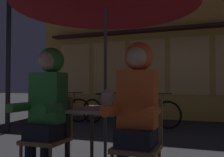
{
  "coord_description": "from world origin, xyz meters",
  "views": [
    {
      "loc": [
        1.07,
        -2.67,
        0.98
      ],
      "look_at": [
        0.0,
        0.22,
        1.08
      ],
      "focal_mm": 40.91,
      "sensor_mm": 36.0,
      "label": 1
    }
  ],
  "objects_px": {
    "lantern": "(107,98)",
    "bicycle_nearest": "(61,109)",
    "person_left_hooded": "(47,100)",
    "bicycle_second": "(108,111)",
    "chair_left": "(50,134)",
    "cafe_table": "(105,117)",
    "chair_right": "(139,140)",
    "person_right_hooded": "(137,102)",
    "street_lamp": "(9,7)",
    "bicycle_third": "(148,113)"
  },
  "relations": [
    {
      "from": "lantern",
      "to": "bicycle_nearest",
      "type": "xyz_separation_m",
      "value": [
        -2.82,
        3.6,
        -0.51
      ]
    },
    {
      "from": "person_left_hooded",
      "to": "bicycle_second",
      "type": "xyz_separation_m",
      "value": [
        -0.88,
        3.99,
        -0.5
      ]
    },
    {
      "from": "chair_left",
      "to": "lantern",
      "type": "bearing_deg",
      "value": 36.32
    },
    {
      "from": "cafe_table",
      "to": "person_left_hooded",
      "type": "bearing_deg",
      "value": -138.43
    },
    {
      "from": "chair_left",
      "to": "bicycle_nearest",
      "type": "distance_m",
      "value": 4.6
    },
    {
      "from": "cafe_table",
      "to": "chair_right",
      "type": "distance_m",
      "value": 0.62
    },
    {
      "from": "lantern",
      "to": "bicycle_second",
      "type": "relative_size",
      "value": 0.14
    },
    {
      "from": "person_left_hooded",
      "to": "person_right_hooded",
      "type": "relative_size",
      "value": 1.0
    },
    {
      "from": "bicycle_nearest",
      "to": "bicycle_second",
      "type": "xyz_separation_m",
      "value": [
        1.44,
        -0.03,
        0.0
      ]
    },
    {
      "from": "lantern",
      "to": "person_left_hooded",
      "type": "distance_m",
      "value": 0.65
    },
    {
      "from": "chair_left",
      "to": "street_lamp",
      "type": "relative_size",
      "value": 0.22
    },
    {
      "from": "chair_right",
      "to": "street_lamp",
      "type": "relative_size",
      "value": 0.22
    },
    {
      "from": "chair_right",
      "to": "person_left_hooded",
      "type": "height_order",
      "value": "person_left_hooded"
    },
    {
      "from": "person_left_hooded",
      "to": "person_right_hooded",
      "type": "bearing_deg",
      "value": 0.0
    },
    {
      "from": "chair_left",
      "to": "bicycle_second",
      "type": "distance_m",
      "value": 4.03
    },
    {
      "from": "chair_left",
      "to": "person_right_hooded",
      "type": "bearing_deg",
      "value": -3.39
    },
    {
      "from": "chair_left",
      "to": "person_left_hooded",
      "type": "xyz_separation_m",
      "value": [
        -0.0,
        -0.06,
        0.36
      ]
    },
    {
      "from": "bicycle_nearest",
      "to": "bicycle_third",
      "type": "bearing_deg",
      "value": -1.72
    },
    {
      "from": "person_right_hooded",
      "to": "street_lamp",
      "type": "height_order",
      "value": "street_lamp"
    },
    {
      "from": "chair_right",
      "to": "bicycle_third",
      "type": "xyz_separation_m",
      "value": [
        -0.76,
        3.89,
        -0.14
      ]
    },
    {
      "from": "chair_right",
      "to": "cafe_table",
      "type": "bearing_deg",
      "value": 142.45
    },
    {
      "from": "cafe_table",
      "to": "bicycle_nearest",
      "type": "xyz_separation_m",
      "value": [
        -2.8,
        3.6,
        -0.29
      ]
    },
    {
      "from": "lantern",
      "to": "chair_left",
      "type": "distance_m",
      "value": 0.72
    },
    {
      "from": "lantern",
      "to": "bicycle_nearest",
      "type": "relative_size",
      "value": 0.14
    },
    {
      "from": "cafe_table",
      "to": "lantern",
      "type": "bearing_deg",
      "value": -8.29
    },
    {
      "from": "cafe_table",
      "to": "chair_right",
      "type": "xyz_separation_m",
      "value": [
        0.48,
        -0.37,
        -0.15
      ]
    },
    {
      "from": "bicycle_third",
      "to": "bicycle_second",
      "type": "bearing_deg",
      "value": 177.78
    },
    {
      "from": "bicycle_second",
      "to": "bicycle_third",
      "type": "relative_size",
      "value": 1.01
    },
    {
      "from": "person_left_hooded",
      "to": "bicycle_nearest",
      "type": "height_order",
      "value": "person_left_hooded"
    },
    {
      "from": "lantern",
      "to": "person_right_hooded",
      "type": "xyz_separation_m",
      "value": [
        0.46,
        -0.42,
        -0.01
      ]
    },
    {
      "from": "lantern",
      "to": "street_lamp",
      "type": "xyz_separation_m",
      "value": [
        -2.96,
        1.69,
        1.85
      ]
    },
    {
      "from": "street_lamp",
      "to": "bicycle_third",
      "type": "bearing_deg",
      "value": 34.6
    },
    {
      "from": "street_lamp",
      "to": "person_left_hooded",
      "type": "bearing_deg",
      "value": -40.68
    },
    {
      "from": "cafe_table",
      "to": "lantern",
      "type": "relative_size",
      "value": 3.2
    },
    {
      "from": "person_right_hooded",
      "to": "street_lamp",
      "type": "bearing_deg",
      "value": 148.28
    },
    {
      "from": "lantern",
      "to": "chair_right",
      "type": "height_order",
      "value": "lantern"
    },
    {
      "from": "lantern",
      "to": "chair_left",
      "type": "relative_size",
      "value": 0.27
    },
    {
      "from": "bicycle_nearest",
      "to": "bicycle_third",
      "type": "xyz_separation_m",
      "value": [
        2.52,
        -0.08,
        0.0
      ]
    },
    {
      "from": "lantern",
      "to": "chair_left",
      "type": "xyz_separation_m",
      "value": [
        -0.5,
        -0.37,
        -0.37
      ]
    },
    {
      "from": "lantern",
      "to": "street_lamp",
      "type": "distance_m",
      "value": 3.88
    },
    {
      "from": "street_lamp",
      "to": "bicycle_third",
      "type": "distance_m",
      "value": 4.0
    },
    {
      "from": "street_lamp",
      "to": "bicycle_second",
      "type": "relative_size",
      "value": 2.34
    },
    {
      "from": "bicycle_nearest",
      "to": "bicycle_second",
      "type": "relative_size",
      "value": 0.99
    },
    {
      "from": "bicycle_nearest",
      "to": "person_left_hooded",
      "type": "bearing_deg",
      "value": -60.03
    },
    {
      "from": "person_left_hooded",
      "to": "street_lamp",
      "type": "distance_m",
      "value": 3.74
    },
    {
      "from": "street_lamp",
      "to": "bicycle_nearest",
      "type": "bearing_deg",
      "value": 85.81
    },
    {
      "from": "chair_right",
      "to": "bicycle_third",
      "type": "relative_size",
      "value": 0.53
    },
    {
      "from": "cafe_table",
      "to": "bicycle_third",
      "type": "height_order",
      "value": "bicycle_third"
    },
    {
      "from": "chair_right",
      "to": "bicycle_nearest",
      "type": "xyz_separation_m",
      "value": [
        -3.28,
        3.97,
        -0.14
      ]
    },
    {
      "from": "lantern",
      "to": "chair_right",
      "type": "xyz_separation_m",
      "value": [
        0.46,
        -0.37,
        -0.37
      ]
    }
  ]
}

